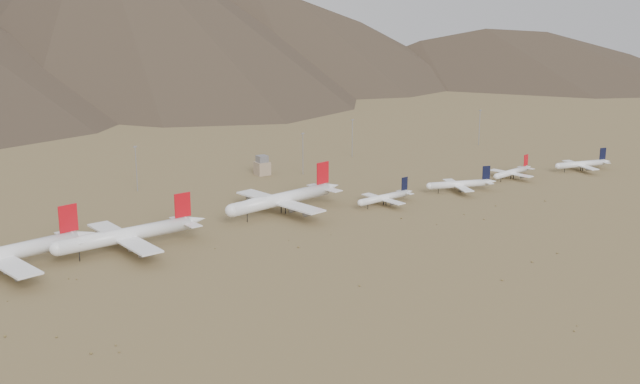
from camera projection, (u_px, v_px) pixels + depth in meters
ground at (328, 231)px, 374.87m from camera, size 3000.00×3000.00×0.00m
widebody_west at (2, 254)px, 317.80m from camera, size 75.67×59.33×22.75m
widebody_centre at (127, 235)px, 344.64m from camera, size 72.60×56.19×21.59m
widebody_east at (282, 199)px, 402.52m from camera, size 74.38×58.23×22.33m
narrowbody_a at (385, 197)px, 419.15m from camera, size 39.20×28.40×12.96m
narrowbody_b at (461, 184)px, 446.27m from camera, size 41.07×30.54×14.02m
narrowbody_c at (513, 172)px, 477.49m from camera, size 38.25×28.02×12.76m
narrowbody_d at (583, 164)px, 498.12m from camera, size 40.69×29.88×13.62m
control_tower at (262, 166)px, 487.29m from camera, size 8.00×8.00×12.00m
mast_west at (136, 166)px, 445.90m from camera, size 2.00×0.60×25.70m
mast_centre at (303, 152)px, 486.15m from camera, size 2.00×0.60×25.70m
mast_east at (352, 136)px, 537.13m from camera, size 2.00×0.60×25.70m
mast_far_east at (479, 126)px, 578.51m from camera, size 2.00×0.60×25.70m
desert_scrub at (391, 276)px, 315.26m from camera, size 402.79×168.84×0.79m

